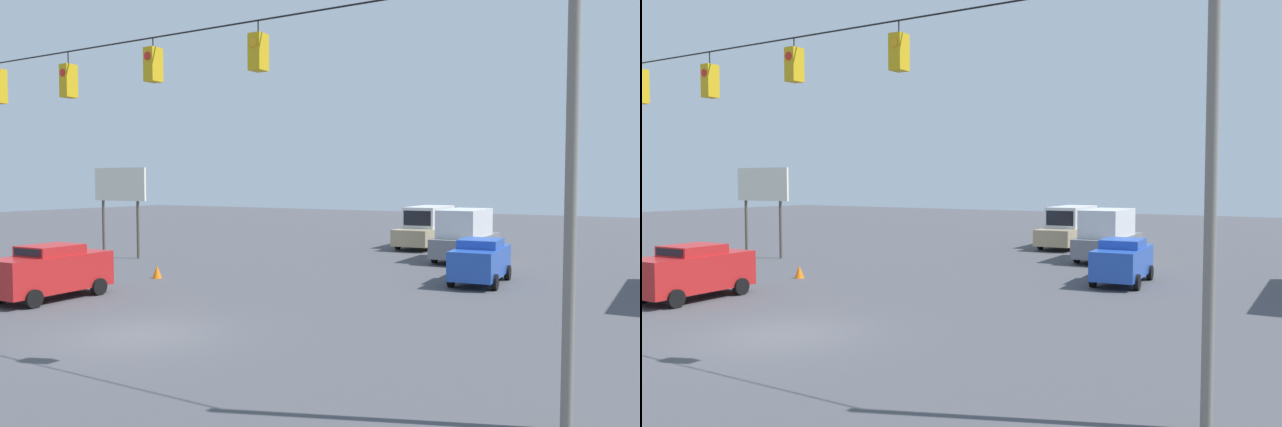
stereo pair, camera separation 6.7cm
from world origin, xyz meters
TOP-DOWN VIEW (x-y plane):
  - ground_plane at (0.00, 0.00)m, footprint 140.00×140.00m
  - overhead_signal_span at (0.11, 0.99)m, footprint 22.79×0.38m
  - sedan_red_parked_shoulder at (6.85, -2.09)m, footprint 2.11×4.36m
  - box_truck_grey_oncoming_deep at (-2.54, -20.80)m, footprint 2.56×6.56m
  - sedan_blue_oncoming_far at (-5.49, -13.59)m, footprint 2.22×4.57m
  - box_truck_tan_withflow_deep at (1.77, -26.36)m, footprint 2.68×7.44m
  - traffic_cone_nearest at (7.29, -1.76)m, footprint 0.41×0.41m
  - traffic_cone_second at (7.34, -4.58)m, footprint 0.41×0.41m
  - traffic_cone_third at (7.18, -7.62)m, footprint 0.41×0.41m
  - roadside_billboard at (14.71, -12.22)m, footprint 4.01×0.16m

SIDE VIEW (x-z plane):
  - ground_plane at x=0.00m, z-range 0.00..0.00m
  - traffic_cone_nearest at x=7.29m, z-range 0.00..0.57m
  - traffic_cone_second at x=7.34m, z-range 0.00..0.57m
  - traffic_cone_third at x=7.18m, z-range 0.00..0.57m
  - sedan_blue_oncoming_far at x=-5.49m, z-range 0.04..1.91m
  - sedan_red_parked_shoulder at x=6.85m, z-range 0.04..2.02m
  - box_truck_tan_withflow_deep at x=1.77m, z-range 0.00..2.64m
  - box_truck_grey_oncoming_deep at x=-2.54m, z-range -0.01..2.76m
  - roadside_billboard at x=14.71m, z-range 1.20..6.25m
  - overhead_signal_span at x=0.11m, z-range 1.23..9.46m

